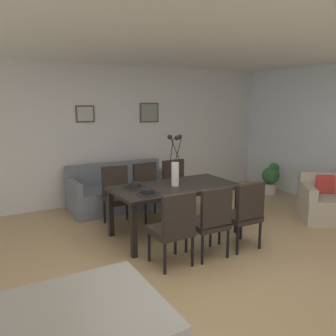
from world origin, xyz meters
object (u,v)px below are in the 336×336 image
at_px(framed_picture_center, 149,113).
at_px(framed_picture_left, 85,114).
at_px(dining_chair_mid_left, 244,212).
at_px(bowl_near_right, 135,184).
at_px(bowl_near_left, 148,191).
at_px(potted_plant, 271,177).
at_px(dining_chair_near_right, 117,193).
at_px(dining_chair_mid_right, 177,184).
at_px(dining_chair_near_left, 174,226).
at_px(dining_table, 175,191).
at_px(armchair, 327,202).
at_px(dining_chair_far_left, 211,219).
at_px(sofa, 121,192).
at_px(dining_chair_far_right, 148,188).
at_px(centerpiece_vase, 175,166).

bearing_deg(framed_picture_center, framed_picture_left, 179.99).
xyz_separation_m(dining_chair_mid_left, bowl_near_right, (-1.07, 1.09, 0.27)).
height_order(bowl_near_left, potted_plant, bowl_near_left).
distance_m(dining_chair_near_right, dining_chair_mid_left, 2.05).
bearing_deg(dining_chair_mid_right, dining_chair_near_left, -121.70).
bearing_deg(dining_chair_near_left, bowl_near_right, 90.68).
relative_size(dining_table, dining_chair_mid_right, 1.96).
bearing_deg(armchair, framed_picture_left, 138.86).
bearing_deg(framed_picture_center, dining_chair_near_right, -133.53).
xyz_separation_m(armchair, framed_picture_left, (-3.19, 2.78, 1.42)).
relative_size(dining_chair_far_left, potted_plant, 1.37).
relative_size(armchair, framed_picture_center, 2.76).
bearing_deg(bowl_near_left, framed_picture_left, 92.72).
bearing_deg(sofa, dining_chair_near_right, -114.64).
height_order(dining_table, dining_chair_far_left, dining_chair_far_left).
height_order(dining_chair_near_left, dining_chair_far_left, same).
height_order(dining_table, framed_picture_center, framed_picture_center).
distance_m(dining_chair_near_left, armchair, 3.08).
xyz_separation_m(dining_chair_far_right, armchair, (2.55, -1.53, -0.23)).
relative_size(dining_chair_mid_right, sofa, 0.50).
bearing_deg(centerpiece_vase, bowl_near_left, -158.64).
distance_m(dining_chair_near_right, potted_plant, 3.46).
bearing_deg(bowl_near_right, centerpiece_vase, -21.11).
distance_m(centerpiece_vase, armchair, 2.72).
distance_m(bowl_near_left, potted_plant, 3.64).
bearing_deg(framed_picture_left, dining_table, -72.97).
xyz_separation_m(dining_chair_mid_right, framed_picture_left, (-1.21, 1.23, 1.20)).
bearing_deg(framed_picture_center, dining_chair_mid_left, -92.30).
relative_size(dining_table, framed_picture_left, 5.29).
distance_m(dining_chair_mid_right, sofa, 1.09).
bearing_deg(dining_chair_near_right, centerpiece_vase, -56.59).
relative_size(bowl_near_left, potted_plant, 0.25).
xyz_separation_m(framed_picture_left, potted_plant, (3.54, -1.19, -1.33)).
bearing_deg(sofa, potted_plant, -12.83).
height_order(dining_chair_near_left, dining_chair_mid_left, same).
bearing_deg(sofa, dining_chair_mid_right, -44.59).
height_order(sofa, potted_plant, sofa).
bearing_deg(sofa, dining_chair_near_left, -97.52).
relative_size(dining_chair_near_right, framed_picture_left, 2.70).
xyz_separation_m(dining_chair_far_left, armchair, (2.55, 0.22, -0.23)).
bearing_deg(dining_chair_near_left, dining_chair_far_left, -2.08).
bearing_deg(potted_plant, sofa, 167.17).
height_order(dining_table, bowl_near_left, bowl_near_left).
distance_m(dining_chair_mid_right, bowl_near_left, 1.58).
xyz_separation_m(dining_chair_near_left, dining_chair_mid_right, (1.09, 1.76, 0.00)).
xyz_separation_m(bowl_near_left, framed_picture_center, (1.19, 2.34, 0.93)).
relative_size(dining_chair_near_right, bowl_near_right, 5.41).
relative_size(dining_chair_mid_left, dining_chair_mid_right, 1.00).
xyz_separation_m(framed_picture_left, framed_picture_center, (1.30, -0.00, -0.00)).
bearing_deg(bowl_near_right, potted_plant, 12.00).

